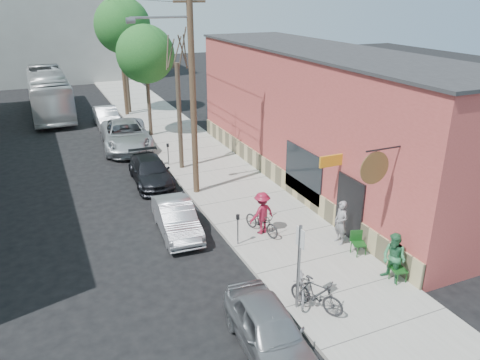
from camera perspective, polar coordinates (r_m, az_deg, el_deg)
name	(u,v)px	position (r m, az deg, el deg)	size (l,w,h in m)	color
ground	(183,262)	(17.37, -6.98, -9.87)	(120.00, 120.00, 0.00)	black
sidewalk	(196,155)	(28.05, -5.40, 3.04)	(4.50, 58.00, 0.15)	#A3A197
cafe_building	(322,117)	(23.93, 10.01, 7.55)	(6.60, 20.20, 6.61)	#AC4340
end_cap_building	(44,24)	(56.36, -22.81, 17.16)	(18.00, 8.00, 12.00)	#9E9E99
sign_post	(299,259)	(14.00, 7.21, -9.57)	(0.07, 0.45, 2.80)	slate
parking_meter_near	(238,224)	(17.67, -0.27, -5.44)	(0.14, 0.14, 1.24)	slate
parking_meter_far	(168,151)	(26.12, -8.77, 3.54)	(0.14, 0.14, 1.24)	slate
utility_pole_near	(191,82)	(21.19, -5.98, 11.76)	(3.57, 0.28, 10.00)	#503A28
utility_pole_far	(121,46)	(37.48, -14.31, 15.52)	(1.80, 0.28, 10.00)	#503A28
tree_bare	(179,117)	(25.09, -7.40, 7.60)	(0.24, 0.24, 5.65)	#44392C
tree_leafy_mid	(145,54)	(31.30, -11.47, 14.79)	(3.68, 3.68, 7.15)	#44392C
tree_leafy_far	(122,26)	(38.04, -14.15, 17.79)	(4.20, 4.20, 8.74)	#44392C
patio_chair_a	(359,243)	(17.75, 14.29, -7.50)	(0.50, 0.50, 0.88)	#134416
patio_chair_b	(399,270)	(16.58, 18.78, -10.29)	(0.50, 0.50, 0.88)	#134416
patron_grey	(341,223)	(18.14, 12.18, -5.09)	(0.63, 0.42, 1.74)	gray
patron_green	(394,258)	(16.31, 18.25, -9.04)	(0.85, 0.66, 1.74)	#2E7448
cyclist	(262,213)	(18.49, 2.69, -4.03)	(1.12, 0.65, 1.74)	maroon
cyclist_bike	(262,222)	(18.66, 2.67, -5.12)	(0.63, 1.81, 0.95)	black
parked_bike_a	(317,294)	(14.62, 9.33, -13.61)	(0.50, 1.77, 1.07)	black
parked_bike_b	(302,285)	(15.08, 7.59, -12.55)	(0.62, 1.78, 0.93)	slate
car_0	(269,330)	(13.21, 3.59, -17.78)	(1.60, 3.98, 1.36)	gray
car_1	(177,218)	(19.05, -7.74, -4.65)	(1.37, 3.94, 1.30)	#B3B4BB
car_2	(151,171)	(24.19, -10.82, 1.04)	(1.80, 4.43, 1.29)	black
car_3	(126,135)	(30.06, -13.74, 5.34)	(2.80, 6.08, 1.69)	#B5B8BD
car_4	(107,117)	(35.47, -15.93, 7.38)	(1.48, 4.26, 1.40)	silver
bus	(49,93)	(40.67, -22.27, 9.80)	(2.82, 12.05, 3.36)	silver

